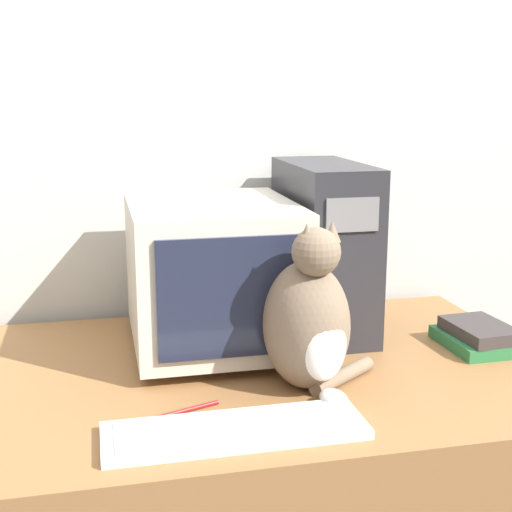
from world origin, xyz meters
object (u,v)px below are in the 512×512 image
(computer_tower, at_px, (324,248))
(keyboard, at_px, (235,430))
(book_stack, at_px, (478,336))
(pen, at_px, (187,410))
(cat, at_px, (309,322))
(crt_monitor, at_px, (213,274))

(computer_tower, xyz_separation_m, keyboard, (-0.35, -0.55, -0.21))
(book_stack, relative_size, pen, 1.54)
(computer_tower, xyz_separation_m, book_stack, (0.33, -0.23, -0.19))
(keyboard, bearing_deg, book_stack, 25.41)
(computer_tower, xyz_separation_m, cat, (-0.15, -0.37, -0.07))
(crt_monitor, bearing_deg, pen, -107.65)
(computer_tower, bearing_deg, pen, -134.20)
(computer_tower, height_order, cat, computer_tower)
(keyboard, distance_m, cat, 0.30)
(keyboard, relative_size, pen, 3.61)
(cat, xyz_separation_m, pen, (-0.27, -0.06, -0.15))
(computer_tower, relative_size, keyboard, 0.91)
(book_stack, bearing_deg, keyboard, -154.59)
(pen, bearing_deg, keyboard, -57.27)
(keyboard, distance_m, book_stack, 0.76)
(crt_monitor, bearing_deg, computer_tower, 14.30)
(crt_monitor, relative_size, book_stack, 2.28)
(pen, bearing_deg, crt_monitor, 72.35)
(cat, bearing_deg, keyboard, -150.00)
(computer_tower, xyz_separation_m, pen, (-0.42, -0.44, -0.22))
(computer_tower, distance_m, cat, 0.41)
(crt_monitor, relative_size, keyboard, 0.98)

